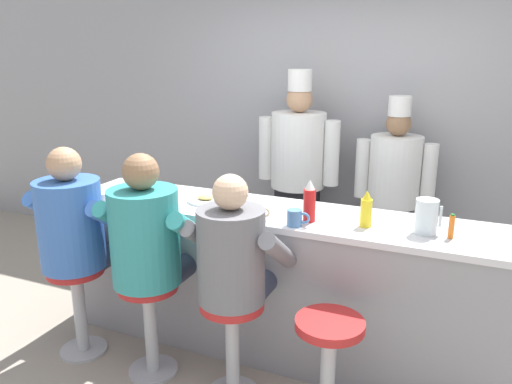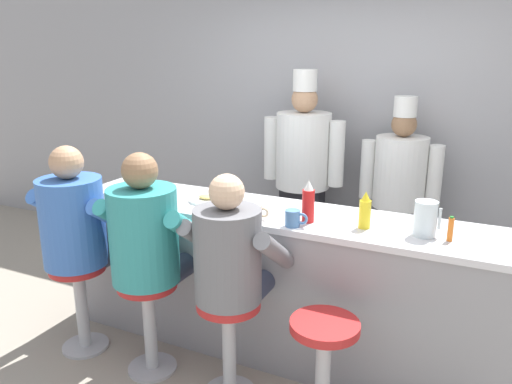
% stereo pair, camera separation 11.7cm
% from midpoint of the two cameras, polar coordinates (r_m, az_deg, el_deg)
% --- Properties ---
extents(ground_plane, '(20.00, 20.00, 0.00)m').
position_cam_midpoint_polar(ground_plane, '(3.45, 0.02, -19.98)').
color(ground_plane, '#9E9384').
extents(wall_back, '(10.00, 0.06, 2.70)m').
position_cam_midpoint_polar(wall_back, '(4.58, 9.23, 7.25)').
color(wall_back, '#99999E').
rests_on(wall_back, ground_plane).
extents(diner_counter, '(3.10, 0.61, 1.01)m').
position_cam_midpoint_polar(diner_counter, '(3.43, 2.09, -10.31)').
color(diner_counter, gray).
rests_on(diner_counter, ground_plane).
extents(ketchup_bottle_red, '(0.08, 0.08, 0.26)m').
position_cam_midpoint_polar(ketchup_bottle_red, '(3.04, 5.04, -1.16)').
color(ketchup_bottle_red, red).
rests_on(ketchup_bottle_red, diner_counter).
extents(mustard_bottle_yellow, '(0.07, 0.07, 0.22)m').
position_cam_midpoint_polar(mustard_bottle_yellow, '(2.99, 11.40, -2.03)').
color(mustard_bottle_yellow, yellow).
rests_on(mustard_bottle_yellow, diner_counter).
extents(hot_sauce_bottle_orange, '(0.03, 0.03, 0.14)m').
position_cam_midpoint_polar(hot_sauce_bottle_orange, '(2.95, 20.39, -3.74)').
color(hot_sauce_bottle_orange, orange).
rests_on(hot_sauce_bottle_orange, diner_counter).
extents(water_pitcher_clear, '(0.15, 0.13, 0.20)m').
position_cam_midpoint_polar(water_pitcher_clear, '(2.97, 17.84, -2.70)').
color(water_pitcher_clear, silver).
rests_on(water_pitcher_clear, diner_counter).
extents(breakfast_plate, '(0.24, 0.24, 0.05)m').
position_cam_midpoint_polar(breakfast_plate, '(3.46, -6.78, -0.92)').
color(breakfast_plate, white).
rests_on(breakfast_plate, diner_counter).
extents(cereal_bowl, '(0.17, 0.17, 0.05)m').
position_cam_midpoint_polar(cereal_bowl, '(3.70, -18.07, -0.34)').
color(cereal_bowl, white).
rests_on(cereal_bowl, diner_counter).
extents(coffee_mug_blue, '(0.14, 0.09, 0.10)m').
position_cam_midpoint_polar(coffee_mug_blue, '(2.97, 3.40, -2.96)').
color(coffee_mug_blue, '#4C7AB2').
rests_on(coffee_mug_blue, diner_counter).
extents(coffee_mug_tan, '(0.13, 0.09, 0.09)m').
position_cam_midpoint_polar(coffee_mug_tan, '(3.09, -0.92, -2.31)').
color(coffee_mug_tan, beige).
rests_on(coffee_mug_tan, diner_counter).
extents(diner_seated_blue, '(0.63, 0.62, 1.44)m').
position_cam_midpoint_polar(diner_seated_blue, '(3.51, -20.87, -4.09)').
color(diner_seated_blue, '#B2B5BA').
rests_on(diner_seated_blue, ground_plane).
extents(diner_seated_teal, '(0.64, 0.63, 1.45)m').
position_cam_midpoint_polar(diner_seated_teal, '(3.15, -13.20, -5.66)').
color(diner_seated_teal, '#B2B5BA').
rests_on(diner_seated_teal, ground_plane).
extents(diner_seated_grey, '(0.58, 0.58, 1.38)m').
position_cam_midpoint_polar(diner_seated_grey, '(2.87, -3.73, -8.13)').
color(diner_seated_grey, '#B2B5BA').
rests_on(diner_seated_grey, ground_plane).
extents(empty_stool_round, '(0.37, 0.37, 0.64)m').
position_cam_midpoint_polar(empty_stool_round, '(2.86, 7.07, -18.02)').
color(empty_stool_round, '#B2B5BA').
rests_on(empty_stool_round, ground_plane).
extents(cook_in_whites_near, '(0.73, 0.47, 1.87)m').
position_cam_midpoint_polar(cook_in_whites_near, '(4.37, 4.04, 2.72)').
color(cook_in_whites_near, '#232328').
rests_on(cook_in_whites_near, ground_plane).
extents(cook_in_whites_far, '(0.65, 0.42, 1.68)m').
position_cam_midpoint_polar(cook_in_whites_far, '(4.28, 14.70, 0.47)').
color(cook_in_whites_far, '#232328').
rests_on(cook_in_whites_far, ground_plane).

